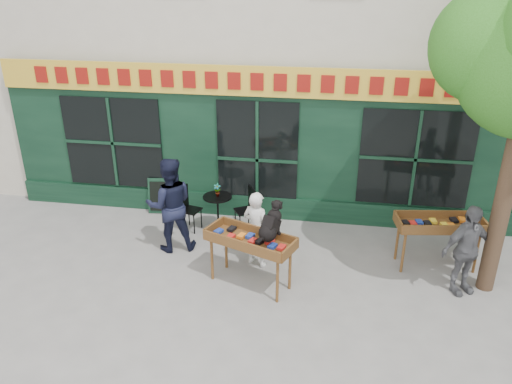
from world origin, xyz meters
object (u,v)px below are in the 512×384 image
woman (256,229)px  dog (271,221)px  book_cart_center (250,242)px  bistro_table (218,206)px  book_cart_right (439,226)px  man_right (466,250)px  man_left (170,205)px

woman → dog: bearing=138.2°
book_cart_center → bistro_table: 2.14m
dog → bistro_table: (-1.36, 1.91, -0.75)m
book_cart_center → book_cart_right: same height
book_cart_right → book_cart_center: bearing=-169.4°
book_cart_center → man_right: 3.56m
bistro_table → man_left: man_left is taller
dog → bistro_table: 2.46m
dog → man_right: (3.19, 0.42, -0.49)m
book_cart_center → book_cart_right: (3.24, 1.12, 0.00)m
man_right → man_left: size_ratio=0.85×
man_left → dog: bearing=133.3°
woman → bistro_table: 1.59m
book_cart_center → dog: bearing=13.5°
woman → book_cart_right: (3.24, 0.47, 0.09)m
woman → book_cart_right: 3.28m
bistro_table → book_cart_right: bearing=-9.9°
dog → man_right: 3.26m
dog → woman: 0.96m
book_cart_center → dog: dog is taller
book_cart_center → woman: woman is taller
book_cart_right → man_left: bearing=173.3°
dog → bistro_table: dog is taller
woman → man_left: 1.75m
man_right → bistro_table: man_right is taller
man_right → woman: bearing=147.0°
book_cart_center → woman: (0.00, 0.65, -0.09)m
book_cart_right → man_right: 0.81m
woman → man_left: bearing=11.3°
book_cart_right → man_right: (0.30, -0.75, -0.02)m
bistro_table → man_left: 1.21m
bistro_table → man_left: size_ratio=0.41×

